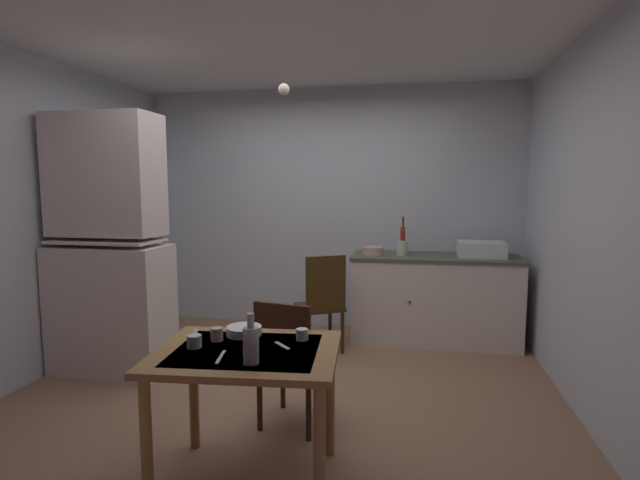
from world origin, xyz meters
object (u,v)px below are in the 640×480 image
at_px(hand_pump, 403,238).
at_px(chair_far_side, 290,359).
at_px(dining_table, 247,370).
at_px(serving_bowl_wide, 244,331).
at_px(mixing_bowl_counter, 373,251).
at_px(glass_bottle, 251,344).
at_px(mug_dark, 217,334).
at_px(sink_basin, 481,249).
at_px(chair_by_counter, 322,302).
at_px(hutch_cabinet, 109,254).

height_order(hand_pump, chair_far_side, hand_pump).
relative_size(dining_table, serving_bowl_wide, 5.06).
distance_m(mixing_bowl_counter, dining_table, 2.59).
relative_size(hand_pump, glass_bottle, 1.61).
relative_size(hand_pump, mug_dark, 5.45).
bearing_deg(serving_bowl_wide, sink_basin, 56.24).
bearing_deg(sink_basin, chair_by_counter, -159.66).
distance_m(hutch_cabinet, chair_far_side, 1.92).
distance_m(hand_pump, chair_far_side, 2.21).
bearing_deg(glass_bottle, hutch_cabinet, 140.52).
distance_m(sink_basin, chair_far_side, 2.48).
relative_size(sink_basin, hand_pump, 1.13).
relative_size(sink_basin, serving_bowl_wide, 2.23).
bearing_deg(chair_far_side, hand_pump, 72.29).
relative_size(hand_pump, dining_table, 0.39).
bearing_deg(mixing_bowl_counter, serving_bowl_wide, -102.82).
height_order(dining_table, mug_dark, mug_dark).
bearing_deg(chair_by_counter, chair_far_side, -87.13).
relative_size(mixing_bowl_counter, chair_far_side, 0.25).
bearing_deg(hand_pump, mixing_bowl_counter, -161.89).
distance_m(chair_by_counter, mug_dark, 1.97).
xyz_separation_m(hutch_cabinet, hand_pump, (2.37, 1.38, 0.04)).
bearing_deg(mixing_bowl_counter, mug_dark, -104.66).
xyz_separation_m(dining_table, chair_far_side, (0.07, 0.60, -0.16)).
bearing_deg(dining_table, chair_far_side, 83.18).
height_order(mixing_bowl_counter, chair_by_counter, mixing_bowl_counter).
height_order(chair_by_counter, serving_bowl_wide, chair_by_counter).
relative_size(serving_bowl_wide, mug_dark, 2.76).
bearing_deg(dining_table, sink_basin, 60.21).
distance_m(hutch_cabinet, chair_by_counter, 1.90).
distance_m(sink_basin, glass_bottle, 3.10).
height_order(sink_basin, chair_far_side, sink_basin).
distance_m(hand_pump, glass_bottle, 2.89).
height_order(hutch_cabinet, chair_far_side, hutch_cabinet).
bearing_deg(chair_by_counter, serving_bowl_wide, -93.05).
distance_m(dining_table, mug_dark, 0.27).
distance_m(sink_basin, hand_pump, 0.77).
xyz_separation_m(chair_by_counter, glass_bottle, (0.09, -2.22, 0.34)).
xyz_separation_m(hutch_cabinet, dining_table, (1.65, -1.25, -0.39)).
relative_size(hand_pump, chair_by_counter, 0.42).
height_order(sink_basin, serving_bowl_wide, sink_basin).
bearing_deg(chair_far_side, mug_dark, -119.21).
relative_size(chair_far_side, serving_bowl_wide, 4.30).
xyz_separation_m(sink_basin, mixing_bowl_counter, (-1.05, -0.05, -0.04)).
xyz_separation_m(hand_pump, serving_bowl_wide, (-0.82, -2.41, -0.29)).
bearing_deg(chair_far_side, mixing_bowl_counter, 79.54).
distance_m(mixing_bowl_counter, glass_bottle, 2.74).
distance_m(chair_far_side, glass_bottle, 0.86).
distance_m(mixing_bowl_counter, mug_dark, 2.52).
bearing_deg(chair_by_counter, hand_pump, 39.52).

